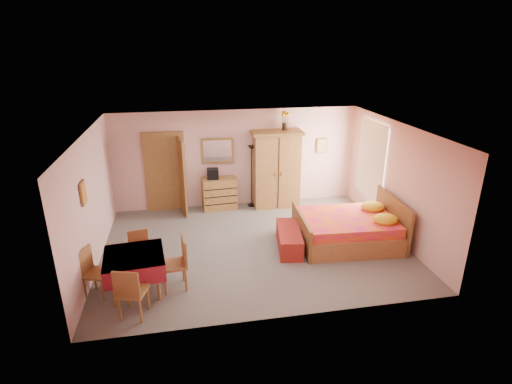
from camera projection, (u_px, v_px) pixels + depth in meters
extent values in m
plane|color=slate|center=(254.00, 245.00, 8.84)|extent=(6.50, 6.50, 0.00)
plane|color=brown|center=(254.00, 129.00, 7.91)|extent=(6.50, 6.50, 0.00)
cube|color=#E1A9A3|center=(237.00, 158.00, 10.67)|extent=(6.50, 0.10, 2.60)
cube|color=#E1A9A3|center=(283.00, 247.00, 6.08)|extent=(6.50, 0.10, 2.60)
cube|color=#E1A9A3|center=(91.00, 201.00, 7.82)|extent=(0.10, 5.00, 2.60)
cube|color=#E1A9A3|center=(396.00, 181.00, 8.94)|extent=(0.10, 5.00, 2.60)
cube|color=#9E6B35|center=(166.00, 173.00, 10.42)|extent=(1.06, 0.12, 2.15)
cube|color=white|center=(371.00, 160.00, 9.98)|extent=(0.08, 1.40, 1.95)
cube|color=orange|center=(83.00, 193.00, 7.13)|extent=(0.04, 0.32, 0.42)
cube|color=#D8BF59|center=(322.00, 146.00, 10.96)|extent=(0.30, 0.04, 0.40)
cube|color=#A87238|center=(220.00, 194.00, 10.66)|extent=(0.93, 0.51, 0.85)
cube|color=white|center=(217.00, 151.00, 10.46)|extent=(0.85, 0.11, 0.67)
cube|color=black|center=(213.00, 174.00, 10.44)|extent=(0.31, 0.24, 0.28)
cube|color=black|center=(252.00, 176.00, 10.68)|extent=(0.28, 0.28, 1.69)
cube|color=#AF783B|center=(276.00, 169.00, 10.64)|extent=(1.34, 0.72, 2.07)
cube|color=yellow|center=(285.00, 120.00, 10.33)|extent=(0.21, 0.21, 0.50)
cube|color=#D91558|center=(347.00, 221.00, 8.82)|extent=(2.29, 1.85, 1.01)
cube|color=maroon|center=(289.00, 239.00, 8.66)|extent=(0.68, 1.35, 0.43)
cube|color=maroon|center=(136.00, 273.00, 7.09)|extent=(1.12, 1.12, 0.75)
cube|color=#A16C36|center=(133.00, 291.00, 6.43)|extent=(0.53, 0.53, 0.93)
cube|color=#915B31|center=(140.00, 253.00, 7.67)|extent=(0.44, 0.44, 0.84)
cube|color=olive|center=(97.00, 273.00, 6.97)|extent=(0.52, 0.52, 0.90)
cube|color=#A96F39|center=(174.00, 264.00, 7.17)|extent=(0.49, 0.49, 0.98)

